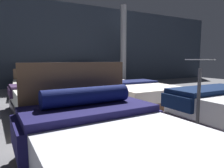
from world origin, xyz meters
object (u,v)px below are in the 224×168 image
object	(u,v)px
bed_2	(56,100)
price_sign	(198,116)
bed_3	(139,94)
bed_4	(37,87)
bed_5	(97,83)
bed_0	(114,149)
support_pillar	(123,45)

from	to	relation	value
bed_2	price_sign	bearing A→B (deg)	-71.14
bed_3	bed_4	size ratio (longest dim) A/B	0.93
bed_2	bed_3	size ratio (longest dim) A/B	1.10
bed_2	bed_5	distance (m)	3.55
bed_2	bed_4	xyz separation A→B (m)	(0.00, 2.67, -0.03)
bed_3	bed_4	bearing A→B (deg)	128.07
bed_0	bed_3	distance (m)	3.42
bed_0	bed_4	world-z (taller)	bed_0
bed_0	support_pillar	xyz separation A→B (m)	(4.01, 6.34, 1.47)
bed_5	price_sign	distance (m)	5.59
bed_0	price_sign	distance (m)	1.16
price_sign	support_pillar	size ratio (longest dim) A/B	0.32
bed_4	price_sign	world-z (taller)	price_sign
bed_0	bed_2	bearing A→B (deg)	85.77
bed_3	price_sign	size ratio (longest dim) A/B	1.75
bed_5	support_pillar	distance (m)	2.45
bed_2	support_pillar	distance (m)	5.56
bed_5	price_sign	xyz separation A→B (m)	(-1.15, -5.46, 0.21)
bed_0	support_pillar	distance (m)	7.65
bed_4	bed_5	bearing A→B (deg)	6.21
support_pillar	bed_5	bearing A→B (deg)	-153.24
bed_2	bed_4	bearing A→B (deg)	87.40
bed_4	price_sign	distance (m)	5.45
bed_3	bed_4	world-z (taller)	bed_4
bed_2	bed_3	distance (m)	2.10
bed_0	price_sign	world-z (taller)	price_sign
bed_3	bed_0	bearing A→B (deg)	-129.47
bed_2	bed_3	xyz separation A→B (m)	(2.10, -0.08, -0.02)
bed_0	price_sign	size ratio (longest dim) A/B	1.94
bed_4	support_pillar	xyz separation A→B (m)	(3.91, 0.99, 1.53)
bed_2	bed_4	distance (m)	2.67
bed_5	bed_3	bearing A→B (deg)	-93.73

